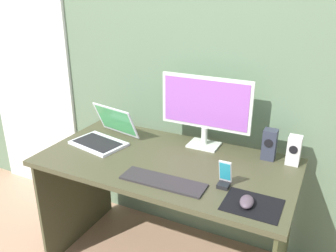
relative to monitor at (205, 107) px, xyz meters
name	(u,v)px	position (x,y,z in m)	size (l,w,h in m)	color
wall_back	(198,53)	(-0.12, 0.16, 0.27)	(6.00, 0.04, 2.50)	#607A5D
door_left	(29,71)	(-1.52, 0.13, 0.03)	(0.82, 0.02, 2.02)	white
desk	(166,184)	(-0.12, -0.27, -0.40)	(1.40, 0.72, 0.73)	#44442C
monitor	(205,107)	(0.00, 0.00, 0.00)	(0.54, 0.14, 0.42)	silver
speaker_right	(294,150)	(0.51, 0.00, -0.16)	(0.07, 0.08, 0.16)	silver
speaker_near_monitor	(269,144)	(0.38, 0.00, -0.16)	(0.07, 0.07, 0.17)	#303544
laptop	(104,135)	(-0.57, -0.22, -0.20)	(0.37, 0.36, 0.21)	silver
keyboard_external	(163,181)	(-0.03, -0.48, -0.24)	(0.43, 0.13, 0.01)	#2D2A2C
mousepad	(252,205)	(0.41, -0.48, -0.24)	(0.25, 0.20, 0.00)	black
mouse	(247,202)	(0.39, -0.49, -0.22)	(0.06, 0.10, 0.04)	#51424E
phone_in_dock	(224,178)	(0.25, -0.38, -0.20)	(0.06, 0.06, 0.14)	black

